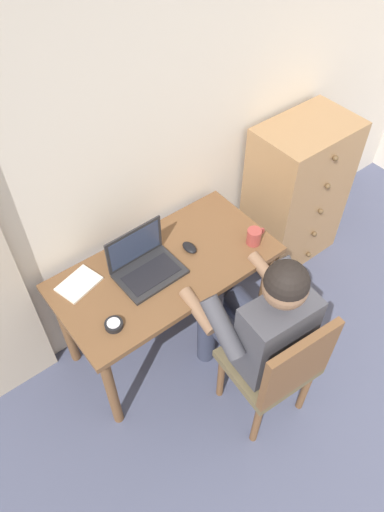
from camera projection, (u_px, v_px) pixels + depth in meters
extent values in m
cube|color=beige|center=(176.00, 124.00, 2.48)|extent=(4.80, 0.05, 2.50)
cube|color=brown|center=(166.00, 268.00, 2.54)|extent=(1.22, 0.62, 0.03)
cylinder|color=brown|center=(112.00, 391.00, 2.46)|extent=(0.06, 0.06, 0.68)
cylinder|color=brown|center=(265.00, 288.00, 2.91)|extent=(0.06, 0.06, 0.68)
cylinder|color=brown|center=(66.00, 327.00, 2.72)|extent=(0.06, 0.06, 0.68)
cylinder|color=brown|center=(213.00, 242.00, 3.17)|extent=(0.06, 0.06, 0.68)
cube|color=#9E754C|center=(296.00, 194.00, 3.20)|extent=(0.63, 0.41, 1.06)
sphere|color=brown|center=(309.00, 255.00, 3.40)|extent=(0.04, 0.04, 0.04)
sphere|color=brown|center=(314.00, 234.00, 3.25)|extent=(0.04, 0.04, 0.04)
sphere|color=brown|center=(321.00, 211.00, 3.09)|extent=(0.04, 0.04, 0.04)
sphere|color=brown|center=(328.00, 186.00, 2.93)|extent=(0.04, 0.04, 0.04)
sphere|color=brown|center=(335.00, 158.00, 2.77)|extent=(0.04, 0.04, 0.04)
cube|color=brown|center=(268.00, 362.00, 2.45)|extent=(0.45, 0.43, 0.05)
cube|color=brown|center=(299.00, 366.00, 2.18)|extent=(0.42, 0.07, 0.42)
cylinder|color=brown|center=(268.00, 347.00, 2.78)|extent=(0.04, 0.04, 0.42)
cylinder|color=brown|center=(221.00, 376.00, 2.66)|extent=(0.04, 0.04, 0.42)
cylinder|color=brown|center=(305.00, 389.00, 2.60)|extent=(0.04, 0.04, 0.42)
cylinder|color=brown|center=(257.00, 423.00, 2.48)|extent=(0.04, 0.04, 0.42)
cylinder|color=#33384C|center=(255.00, 319.00, 2.57)|extent=(0.17, 0.41, 0.14)
cylinder|color=#33384C|center=(229.00, 335.00, 2.51)|extent=(0.17, 0.41, 0.14)
cylinder|color=#33384C|center=(231.00, 319.00, 2.87)|extent=(0.11, 0.11, 0.49)
cylinder|color=#33384C|center=(206.00, 333.00, 2.80)|extent=(0.11, 0.11, 0.49)
cube|color=#3F3F47|center=(276.00, 335.00, 2.24)|extent=(0.37, 0.23, 0.46)
cylinder|color=#3F3F47|center=(295.00, 286.00, 2.33)|extent=(0.11, 0.30, 0.25)
cylinder|color=#3F3F47|center=(223.00, 327.00, 2.17)|extent=(0.11, 0.30, 0.25)
cylinder|color=#846047|center=(267.00, 273.00, 2.52)|extent=(0.09, 0.27, 0.11)
cylinder|color=#846047|center=(198.00, 311.00, 2.36)|extent=(0.09, 0.27, 0.11)
sphere|color=#846047|center=(286.00, 287.00, 1.98)|extent=(0.20, 0.20, 0.20)
sphere|color=black|center=(287.00, 282.00, 1.95)|extent=(0.20, 0.20, 0.20)
cube|color=#232326|center=(150.00, 274.00, 2.48)|extent=(0.35, 0.25, 0.02)
cube|color=black|center=(151.00, 274.00, 2.47)|extent=(0.29, 0.16, 0.00)
cube|color=#232326|center=(134.00, 245.00, 2.46)|extent=(0.34, 0.02, 0.22)
cube|color=#2D3851|center=(135.00, 246.00, 2.45)|extent=(0.31, 0.01, 0.18)
ellipsoid|color=black|center=(189.00, 248.00, 2.60)|extent=(0.06, 0.10, 0.03)
cylinder|color=black|center=(114.00, 325.00, 2.27)|extent=(0.09, 0.09, 0.03)
cylinder|color=silver|center=(113.00, 323.00, 2.25)|extent=(0.06, 0.06, 0.00)
cube|color=silver|center=(79.00, 284.00, 2.44)|extent=(0.24, 0.20, 0.01)
cylinder|color=#9E3D38|center=(254.00, 237.00, 2.61)|extent=(0.08, 0.08, 0.09)
torus|color=#9E3D38|center=(261.00, 232.00, 2.63)|extent=(0.06, 0.01, 0.06)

